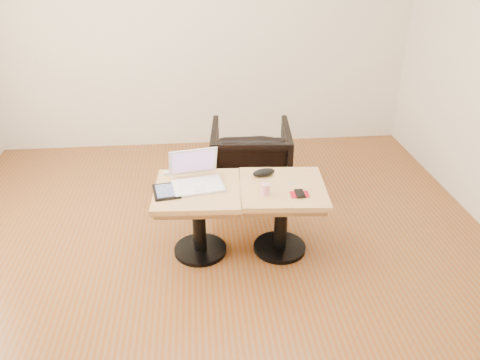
{
  "coord_description": "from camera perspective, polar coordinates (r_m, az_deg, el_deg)",
  "views": [
    {
      "loc": [
        -0.07,
        -2.78,
        2.16
      ],
      "look_at": [
        0.21,
        0.15,
        0.6
      ],
      "focal_mm": 35.0,
      "sensor_mm": 36.0,
      "label": 1
    }
  ],
  "objects": [
    {
      "name": "laptop",
      "position": [
        3.37,
        -5.35,
        0.25
      ],
      "size": [
        0.4,
        0.38,
        0.24
      ],
      "rotation": [
        0.0,
        0.0,
        0.17
      ],
      "color": "white",
      "rests_on": "side_table_left"
    },
    {
      "name": "striped_cup",
      "position": [
        3.23,
        3.11,
        -1.13
      ],
      "size": [
        0.08,
        0.08,
        0.08
      ],
      "primitive_type": "cylinder",
      "rotation": [
        0.0,
        0.0,
        0.32
      ],
      "color": "#EB4068",
      "rests_on": "side_table_right"
    },
    {
      "name": "armchair",
      "position": [
        4.28,
        1.29,
        2.55
      ],
      "size": [
        0.76,
        0.78,
        0.65
      ],
      "primitive_type": "imported",
      "rotation": [
        0.0,
        0.0,
        3.05
      ],
      "color": "black",
      "rests_on": "ground"
    },
    {
      "name": "earbuds_tangle",
      "position": [
        3.4,
        6.13,
        -0.35
      ],
      "size": [
        0.07,
        0.05,
        0.01
      ],
      "color": "white",
      "rests_on": "side_table_right"
    },
    {
      "name": "phone_on_sleeve",
      "position": [
        3.26,
        7.28,
        -1.69
      ],
      "size": [
        0.13,
        0.11,
        0.02
      ],
      "rotation": [
        0.0,
        0.0,
        0.01
      ],
      "color": "#A30D28",
      "rests_on": "side_table_right"
    },
    {
      "name": "side_table_right",
      "position": [
        3.43,
        5.11,
        -2.76
      ],
      "size": [
        0.65,
        0.65,
        0.55
      ],
      "rotation": [
        0.0,
        0.0,
        -0.08
      ],
      "color": "black",
      "rests_on": "ground"
    },
    {
      "name": "tablet",
      "position": [
        3.3,
        -8.94,
        -1.37
      ],
      "size": [
        0.21,
        0.25,
        0.02
      ],
      "rotation": [
        0.0,
        0.0,
        0.16
      ],
      "color": "black",
      "rests_on": "side_table_left"
    },
    {
      "name": "side_table_left",
      "position": [
        3.4,
        -5.11,
        -3.03
      ],
      "size": [
        0.64,
        0.64,
        0.55
      ],
      "rotation": [
        0.0,
        0.0,
        -0.06
      ],
      "color": "black",
      "rests_on": "ground"
    },
    {
      "name": "charging_adapter",
      "position": [
        3.55,
        -9.0,
        0.83
      ],
      "size": [
        0.05,
        0.05,
        0.02
      ],
      "primitive_type": "cube",
      "rotation": [
        0.0,
        0.0,
        0.36
      ],
      "color": "white",
      "rests_on": "side_table_left"
    },
    {
      "name": "glasses_case",
      "position": [
        3.48,
        2.91,
        0.93
      ],
      "size": [
        0.19,
        0.12,
        0.06
      ],
      "primitive_type": "ellipsoid",
      "rotation": [
        0.0,
        0.0,
        0.28
      ],
      "color": "black",
      "rests_on": "side_table_right"
    },
    {
      "name": "room_shell",
      "position": [
        2.89,
        -3.97,
        11.59
      ],
      "size": [
        4.52,
        4.52,
        2.71
      ],
      "color": "brown",
      "rests_on": "ground"
    }
  ]
}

